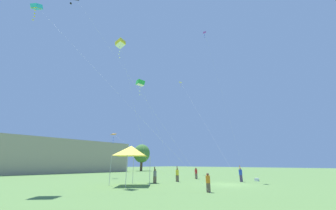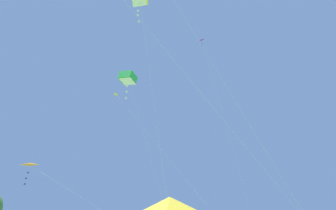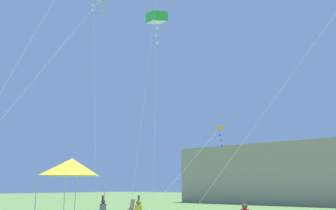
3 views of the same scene
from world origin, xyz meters
The scene contains 17 objects.
ground_plane centered at (0.00, 0.00, 0.00)m, with size 220.00×220.00×0.00m, color #5B8442.
distant_building centered at (-5.03, 46.25, 4.01)m, with size 36.75×15.31×8.03m, color tan.
tree_far_centre centered at (19.56, 39.82, 5.44)m, with size 5.58×5.02×8.42m.
tree_far_left centered at (10.72, 47.34, 5.06)m, with size 5.19×4.67×7.83m.
festival_tent centered at (-8.10, 7.13, 3.57)m, with size 3.35×3.35×4.13m.
cooler_box centered at (6.70, -0.78, 0.19)m, with size 0.54×0.44×0.37m, color white.
person_orange_shirt centered at (-6.59, -1.63, 0.80)m, with size 0.35×0.35×1.48m.
person_yellow_shirt centered at (-1.27, 6.30, 0.93)m, with size 0.39×0.39×1.92m.
person_red_shirt centered at (4.19, 7.22, 0.88)m, with size 0.38×0.38×1.63m.
person_grey_shirt centered at (-4.66, 6.89, 0.90)m, with size 0.38×0.38×1.85m.
person_blue_shirt centered at (4.23, 0.27, 0.97)m, with size 0.41×0.41×2.00m.
kite_orange_delta_0 centered at (-3.85, 18.46, 7.00)m, with size 2.81×13.21×7.25m.
kite_purple_delta_1 centered at (3.96, 3.88, 24.16)m, with size 0.99×4.58×24.92m.
kite_yellow_box_2 centered at (-9.43, 9.20, 17.89)m, with size 4.83×2.93×18.46m.
kite_green_box_3 centered at (-4.32, 11.04, 14.23)m, with size 4.28×5.02×14.82m.
kite_yellow_delta_4 centered at (13.59, 17.45, 21.98)m, with size 9.61×17.29×22.64m.
kite_cyan_box_5 centered at (-18.32, 17.58, 23.52)m, with size 12.09×20.58×24.22m.
Camera 1 is at (-20.78, -10.60, 2.20)m, focal length 20.00 mm.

